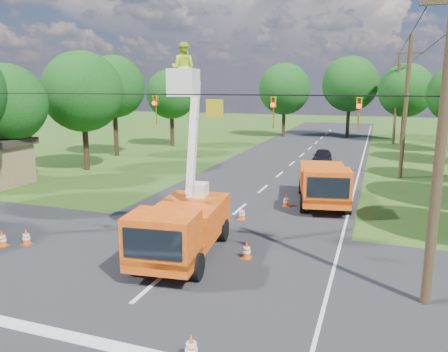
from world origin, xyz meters
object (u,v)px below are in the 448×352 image
at_px(second_truck, 324,183).
at_px(pole_right_near, 441,139).
at_px(traffic_cone_2, 242,213).
at_px(pole_right_far, 397,99).
at_px(tree_left_c, 7,104).
at_px(tree_far_a, 284,89).
at_px(tree_left_e, 114,87).
at_px(bucket_truck, 182,215).
at_px(tree_left_d, 82,92).
at_px(tree_left_f, 171,94).
at_px(tree_far_c, 406,90).
at_px(traffic_cone_8, 247,250).
at_px(traffic_cone_3, 286,201).
at_px(traffic_cone_5, 2,238).
at_px(tree_far_b, 350,84).
at_px(distant_car, 322,156).
at_px(traffic_cone_4, 26,237).
at_px(traffic_cone_1, 191,347).
at_px(ground_worker, 139,248).
at_px(pole_right_mid, 406,107).
at_px(traffic_cone_7, 315,182).

height_order(second_truck, pole_right_near, pole_right_near).
height_order(traffic_cone_2, pole_right_far, pole_right_far).
height_order(tree_left_c, tree_far_a, tree_far_a).
relative_size(tree_left_c, tree_left_e, 0.86).
distance_m(bucket_truck, tree_far_a, 42.61).
relative_size(tree_left_d, tree_left_f, 1.10).
relative_size(pole_right_far, tree_far_c, 1.09).
height_order(bucket_truck, tree_far_c, tree_far_c).
height_order(bucket_truck, traffic_cone_8, bucket_truck).
distance_m(traffic_cone_3, tree_left_e, 23.62).
height_order(second_truck, traffic_cone_5, second_truck).
distance_m(tree_far_b, tree_far_c, 7.20).
relative_size(tree_left_d, tree_left_e, 0.98).
distance_m(distant_car, tree_left_e, 20.16).
bearing_deg(tree_far_b, traffic_cone_4, -102.36).
height_order(traffic_cone_1, traffic_cone_5, same).
xyz_separation_m(pole_right_near, tree_far_a, (-13.50, 43.00, 1.08)).
bearing_deg(tree_left_e, pole_right_far, 35.43).
bearing_deg(traffic_cone_2, distant_car, 84.36).
bearing_deg(second_truck, tree_left_e, 140.74).
bearing_deg(traffic_cone_5, tree_left_d, 115.24).
relative_size(ground_worker, distant_car, 0.46).
bearing_deg(pole_right_near, pole_right_mid, 90.00).
bearing_deg(pole_right_near, bucket_truck, 173.98).
xyz_separation_m(traffic_cone_5, tree_far_c, (17.17, 42.55, 5.70)).
relative_size(traffic_cone_3, traffic_cone_5, 1.00).
height_order(pole_right_mid, pole_right_far, same).
bearing_deg(tree_far_c, traffic_cone_4, -111.27).
height_order(traffic_cone_7, tree_left_d, tree_left_d).
distance_m(traffic_cone_8, tree_left_f, 33.58).
relative_size(traffic_cone_1, traffic_cone_7, 1.00).
height_order(second_truck, tree_left_c, tree_left_c).
height_order(tree_left_d, tree_far_c, tree_left_d).
bearing_deg(pole_right_far, traffic_cone_4, -110.99).
xyz_separation_m(pole_right_mid, pole_right_far, (0.00, 20.00, 0.00)).
distance_m(traffic_cone_2, tree_far_c, 37.17).
relative_size(ground_worker, traffic_cone_1, 2.38).
relative_size(traffic_cone_2, traffic_cone_7, 1.00).
distance_m(distant_car, traffic_cone_3, 14.62).
xyz_separation_m(second_truck, tree_far_a, (-9.11, 32.42, 4.92)).
distance_m(bucket_truck, pole_right_mid, 21.21).
height_order(traffic_cone_4, pole_right_far, pole_right_far).
bearing_deg(pole_right_near, traffic_cone_3, 123.60).
bearing_deg(traffic_cone_5, second_truck, 43.38).
xyz_separation_m(traffic_cone_8, pole_right_near, (6.20, -1.60, 4.75)).
relative_size(traffic_cone_5, tree_far_c, 0.08).
relative_size(pole_right_near, tree_far_c, 1.09).
bearing_deg(pole_right_mid, tree_left_d, -167.99).
bearing_deg(tree_left_f, traffic_cone_1, -63.23).
relative_size(traffic_cone_3, traffic_cone_7, 1.00).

